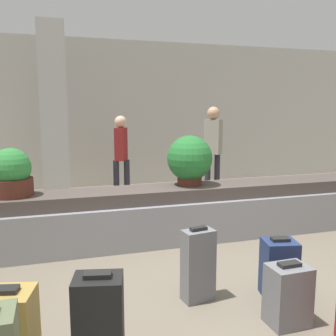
# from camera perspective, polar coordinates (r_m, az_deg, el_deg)

# --- Properties ---
(ground_plane) EXTENTS (18.00, 18.00, 0.00)m
(ground_plane) POSITION_cam_1_polar(r_m,az_deg,el_deg) (3.63, 7.91, -18.97)
(ground_plane) COLOR #6B6051
(back_wall) EXTENTS (18.00, 0.06, 3.20)m
(back_wall) POSITION_cam_1_polar(r_m,az_deg,el_deg) (8.49, -7.55, 8.17)
(back_wall) COLOR beige
(back_wall) RESTS_ON ground_plane
(carousel) EXTENTS (8.53, 0.73, 0.70)m
(carousel) POSITION_cam_1_polar(r_m,az_deg,el_deg) (4.94, 0.00, -7.09)
(carousel) COLOR gray
(carousel) RESTS_ON ground_plane
(pillar) EXTENTS (0.46, 0.46, 3.20)m
(pillar) POSITION_cam_1_polar(r_m,az_deg,el_deg) (6.99, -16.98, 7.73)
(pillar) COLOR silver
(pillar) RESTS_ON ground_plane
(suitcase_0) EXTENTS (0.30, 0.21, 0.68)m
(suitcase_0) POSITION_cam_1_polar(r_m,az_deg,el_deg) (3.44, 4.61, -14.52)
(suitcase_0) COLOR slate
(suitcase_0) RESTS_ON ground_plane
(suitcase_1) EXTENTS (0.35, 0.30, 0.71)m
(suitcase_1) POSITION_cam_1_polar(r_m,az_deg,el_deg) (2.57, -10.45, -22.86)
(suitcase_1) COLOR black
(suitcase_1) RESTS_ON ground_plane
(suitcase_2) EXTENTS (0.32, 0.25, 0.51)m
(suitcase_2) POSITION_cam_1_polar(r_m,az_deg,el_deg) (3.25, 17.79, -17.94)
(suitcase_2) COLOR slate
(suitcase_2) RESTS_ON ground_plane
(suitcase_5) EXTENTS (0.34, 0.31, 0.56)m
(suitcase_5) POSITION_cam_1_polar(r_m,az_deg,el_deg) (3.66, 16.55, -14.44)
(suitcase_5) COLOR navy
(suitcase_5) RESTS_ON ground_plane
(potted_plant_0) EXTENTS (0.48, 0.48, 0.56)m
(potted_plant_0) POSITION_cam_1_polar(r_m,az_deg,el_deg) (4.67, -22.78, -0.87)
(potted_plant_0) COLOR #4C2319
(potted_plant_0) RESTS_ON carousel
(potted_plant_1) EXTENTS (0.60, 0.60, 0.66)m
(potted_plant_1) POSITION_cam_1_polar(r_m,az_deg,el_deg) (4.94, 3.32, 1.25)
(potted_plant_1) COLOR #4C2319
(potted_plant_1) RESTS_ON carousel
(traveler_0) EXTENTS (0.34, 0.36, 1.75)m
(traveler_0) POSITION_cam_1_polar(r_m,az_deg,el_deg) (7.33, 6.86, 3.82)
(traveler_0) COLOR #282833
(traveler_0) RESTS_ON ground_plane
(traveler_1) EXTENTS (0.31, 0.36, 1.58)m
(traveler_1) POSITION_cam_1_polar(r_m,az_deg,el_deg) (7.04, -7.15, 2.63)
(traveler_1) COLOR #282833
(traveler_1) RESTS_ON ground_plane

